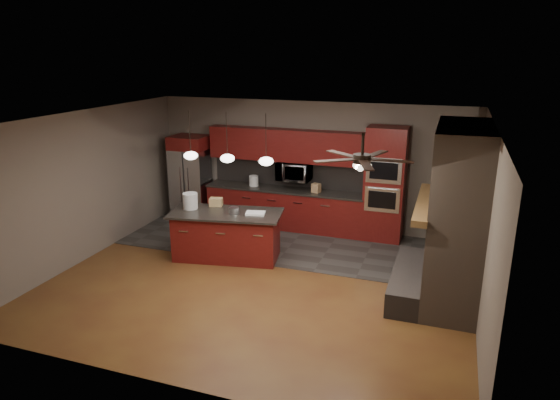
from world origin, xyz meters
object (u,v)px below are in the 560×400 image
at_px(paint_can, 234,211).
at_px(counter_box, 316,188).
at_px(paint_tray, 255,213).
at_px(kitchen_island, 227,235).
at_px(white_bucket, 190,201).
at_px(oven_tower, 385,184).
at_px(counter_bucket, 254,181).
at_px(refrigerator, 192,178).
at_px(cardboard_box, 216,202).
at_px(microwave, 294,171).

relative_size(paint_can, counter_box, 0.96).
distance_m(paint_tray, counter_box, 1.98).
height_order(paint_can, paint_tray, paint_can).
height_order(kitchen_island, paint_tray, paint_tray).
height_order(white_bucket, paint_tray, white_bucket).
bearing_deg(oven_tower, paint_can, -141.02).
relative_size(oven_tower, counter_bucket, 10.16).
xyz_separation_m(refrigerator, counter_box, (3.00, 0.03, 0.01)).
distance_m(oven_tower, paint_tray, 2.85).
relative_size(refrigerator, paint_tray, 5.59).
relative_size(kitchen_island, counter_box, 11.53).
xyz_separation_m(counter_bucket, counter_box, (1.47, -0.05, -0.02)).
relative_size(white_bucket, counter_bucket, 1.30).
distance_m(paint_can, cardboard_box, 0.63).
bearing_deg(counter_bucket, refrigerator, -176.97).
bearing_deg(microwave, white_bucket, -124.93).
distance_m(kitchen_island, paint_tray, 0.74).
relative_size(counter_bucket, counter_box, 1.21).
bearing_deg(cardboard_box, white_bucket, -154.68).
height_order(refrigerator, paint_can, refrigerator).
distance_m(paint_can, counter_box, 2.23).
bearing_deg(counter_box, refrigerator, -162.55).
bearing_deg(paint_can, kitchen_island, 172.36).
xyz_separation_m(paint_can, counter_box, (1.04, 1.97, 0.01)).
xyz_separation_m(white_bucket, paint_tray, (1.30, 0.09, -0.13)).
bearing_deg(refrigerator, paint_tray, -38.02).
bearing_deg(counter_bucket, counter_box, -1.95).
xyz_separation_m(white_bucket, cardboard_box, (0.38, 0.32, -0.07)).
height_order(paint_tray, cardboard_box, cardboard_box).
distance_m(microwave, refrigerator, 2.50).
relative_size(oven_tower, white_bucket, 7.84).
xyz_separation_m(oven_tower, cardboard_box, (-3.02, -1.68, -0.19)).
bearing_deg(counter_box, paint_tray, -92.63).
distance_m(kitchen_island, cardboard_box, 0.71).
relative_size(oven_tower, refrigerator, 1.21).
xyz_separation_m(oven_tower, paint_tray, (-2.10, -1.91, -0.25)).
bearing_deg(oven_tower, counter_box, -178.31).
xyz_separation_m(refrigerator, white_bucket, (1.04, -1.92, 0.09)).
distance_m(white_bucket, counter_bucket, 2.07).
bearing_deg(paint_can, microwave, 76.05).
height_order(microwave, paint_tray, microwave).
bearing_deg(microwave, cardboard_box, -121.17).
relative_size(paint_can, cardboard_box, 0.76).
bearing_deg(white_bucket, oven_tower, 30.35).
distance_m(oven_tower, microwave, 1.98).
height_order(refrigerator, cardboard_box, refrigerator).
distance_m(refrigerator, paint_can, 2.76).
bearing_deg(refrigerator, oven_tower, 0.95).
relative_size(paint_can, counter_bucket, 0.79).
height_order(kitchen_island, paint_can, paint_can).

